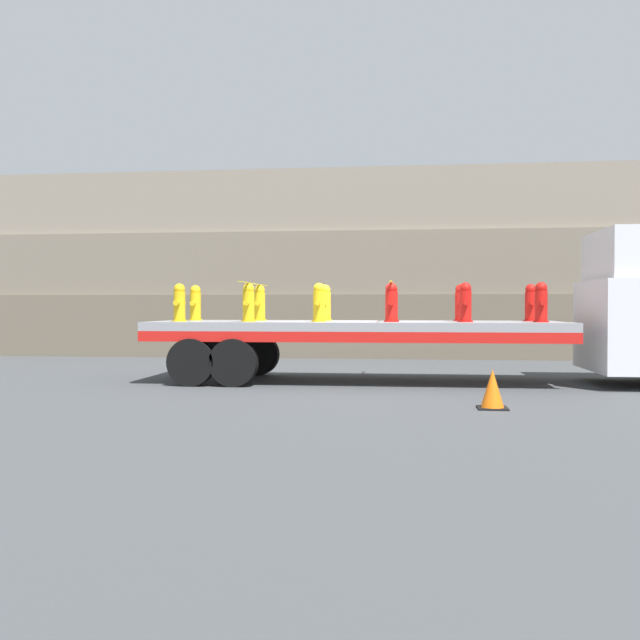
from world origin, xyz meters
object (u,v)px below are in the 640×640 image
Objects in this scene: fire_hydrant_red_near_4 at (465,303)px; traffic_cone at (492,389)px; fire_hydrant_yellow_near_1 at (248,303)px; fire_hydrant_yellow_far_0 at (195,303)px; fire_hydrant_yellow_far_1 at (260,303)px; fire_hydrant_red_far_5 at (531,303)px; fire_hydrant_yellow_near_0 at (179,303)px; flatbed_trailer at (329,333)px; fire_hydrant_yellow_far_2 at (325,303)px; fire_hydrant_red_far_4 at (461,303)px; fire_hydrant_red_far_3 at (392,303)px; fire_hydrant_red_near_3 at (391,303)px; fire_hydrant_red_near_5 at (541,303)px; fire_hydrant_yellow_near_2 at (319,303)px.

fire_hydrant_red_near_4 reaches higher than traffic_cone.
fire_hydrant_yellow_near_1 is at bearing 144.87° from traffic_cone.
fire_hydrant_yellow_far_0 is 1.00× the size of fire_hydrant_yellow_far_1.
fire_hydrant_yellow_near_0 is at bearing -171.11° from fire_hydrant_red_far_5.
flatbed_trailer is 2.79m from fire_hydrant_red_near_4.
fire_hydrant_yellow_near_1 is at bearing -168.94° from fire_hydrant_red_far_5.
fire_hydrant_red_far_4 is (2.81, 0.00, 0.00)m from fire_hydrant_yellow_far_2.
fire_hydrant_yellow_far_0 is 1.00× the size of fire_hydrant_red_near_4.
fire_hydrant_red_far_4 is 1.00× the size of fire_hydrant_red_far_5.
fire_hydrant_yellow_far_1 reaches higher than flatbed_trailer.
fire_hydrant_red_near_4 is at bearing -38.02° from fire_hydrant_red_far_3.
fire_hydrant_yellow_far_2 is at bearing 0.00° from fire_hydrant_yellow_far_1.
fire_hydrant_red_far_4 is at bearing 90.00° from fire_hydrant_red_near_4.
fire_hydrant_red_far_5 is at bearing 21.35° from fire_hydrant_red_near_3.
flatbed_trailer is 1.50m from fire_hydrant_red_far_3.
fire_hydrant_yellow_far_1 is at bearing 180.00° from fire_hydrant_red_far_4.
fire_hydrant_yellow_far_2 is at bearing 141.98° from fire_hydrant_red_near_3.
flatbed_trailer is 4.16m from fire_hydrant_red_near_5.
flatbed_trailer is at bearing 168.36° from fire_hydrant_red_near_4.
fire_hydrant_red_far_5 is (7.03, 0.00, 0.00)m from fire_hydrant_yellow_far_0.
fire_hydrant_red_far_5 is at bearing 0.00° from fire_hydrant_yellow_far_0.
traffic_cone is at bearing -35.13° from fire_hydrant_yellow_near_1.
fire_hydrant_yellow_near_2 is 1.00× the size of fire_hydrant_yellow_far_2.
fire_hydrant_red_far_4 is 1.41m from fire_hydrant_red_far_5.
fire_hydrant_yellow_near_1 is 1.10m from fire_hydrant_yellow_far_1.
fire_hydrant_red_near_4 is at bearing 0.00° from fire_hydrant_yellow_near_1.
fire_hydrant_yellow_far_2 is at bearing 180.00° from fire_hydrant_red_far_3.
fire_hydrant_red_far_3 is at bearing 0.00° from fire_hydrant_yellow_far_2.
fire_hydrant_red_near_4 is at bearing 0.00° from fire_hydrant_red_near_3.
fire_hydrant_yellow_far_1 is at bearing 136.30° from traffic_cone.
fire_hydrant_yellow_far_1 and fire_hydrant_red_far_3 have the same top height.
fire_hydrant_yellow_far_1 is at bearing 0.00° from fire_hydrant_yellow_far_0.
fire_hydrant_yellow_near_1 reaches higher than traffic_cone.
fire_hydrant_red_far_3 is 1.79m from fire_hydrant_red_near_4.
fire_hydrant_red_far_4 is at bearing 0.00° from fire_hydrant_red_far_3.
fire_hydrant_yellow_far_2 and fire_hydrant_red_near_5 have the same top height.
fire_hydrant_yellow_far_0 is at bearing 90.00° from fire_hydrant_yellow_near_0.
fire_hydrant_yellow_near_0 and fire_hydrant_red_near_3 have the same top height.
fire_hydrant_yellow_near_0 is at bearing 151.99° from traffic_cone.
fire_hydrant_yellow_near_2 reaches higher than traffic_cone.
fire_hydrant_red_near_4 is 1.00× the size of fire_hydrant_red_near_5.
fire_hydrant_red_near_3 and fire_hydrant_red_far_4 have the same top height.
fire_hydrant_yellow_near_0 and fire_hydrant_yellow_near_1 have the same top height.
flatbed_trailer is at bearing -75.35° from fire_hydrant_yellow_far_2.
fire_hydrant_red_near_5 is at bearing 0.00° from fire_hydrant_red_near_4.
fire_hydrant_red_far_4 is 1.79m from fire_hydrant_red_near_5.
fire_hydrant_red_far_4 is (2.67, 0.55, 0.61)m from flatbed_trailer.
fire_hydrant_yellow_near_0 and fire_hydrant_yellow_far_1 have the same top height.
fire_hydrant_yellow_near_2 is 1.41m from fire_hydrant_red_near_3.
fire_hydrant_yellow_far_2 is (-0.14, 0.55, 0.61)m from flatbed_trailer.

